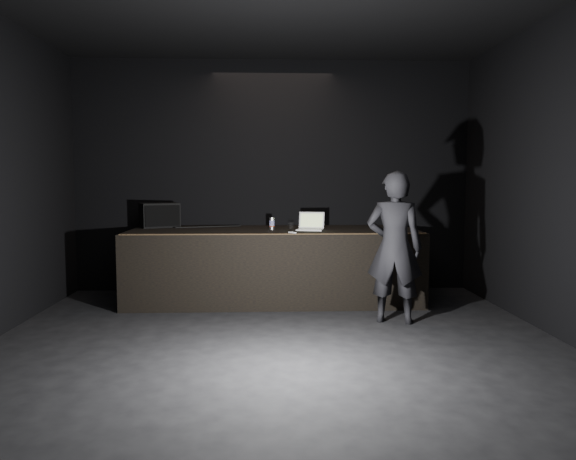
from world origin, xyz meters
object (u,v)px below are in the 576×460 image
(beer_can, at_px, (272,224))
(person, at_px, (394,247))
(laptop, at_px, (311,225))
(stage_monitor, at_px, (160,215))
(stage_riser, at_px, (274,265))

(beer_can, bearing_deg, person, -41.94)
(laptop, distance_m, person, 1.53)
(stage_monitor, relative_size, beer_can, 3.72)
(laptop, relative_size, beer_can, 2.42)
(stage_monitor, distance_m, person, 3.56)
(stage_riser, bearing_deg, person, -43.21)
(laptop, bearing_deg, beer_can, -172.44)
(stage_monitor, relative_size, person, 0.36)
(stage_riser, xyz_separation_m, beer_can, (-0.02, -0.04, 0.59))
(stage_riser, distance_m, laptop, 0.77)
(stage_monitor, bearing_deg, person, -52.94)
(stage_riser, xyz_separation_m, person, (1.41, -1.32, 0.40))
(laptop, bearing_deg, person, -41.06)
(stage_monitor, distance_m, beer_can, 1.71)
(stage_riser, relative_size, laptop, 9.62)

